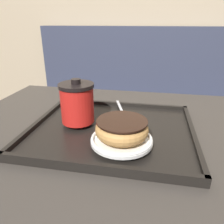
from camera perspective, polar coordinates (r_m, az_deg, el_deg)
The scene contains 7 objects.
booth_bench at distance 1.62m, azimuth 8.72°, elevation -3.94°, with size 1.59×0.44×1.00m.
cafe_table at distance 0.76m, azimuth -2.42°, elevation -15.60°, with size 0.93×0.77×0.74m.
serving_tray at distance 0.63m, azimuth 0.00°, elevation -4.74°, with size 0.46×0.39×0.02m.
coffee_cup_front at distance 0.64m, azimuth -9.08°, elevation 2.44°, with size 0.10×0.10×0.13m.
plate_with_chocolate_donut at distance 0.54m, azimuth 2.53°, elevation -7.19°, with size 0.15×0.15×0.01m.
donut_chocolate_glazed at distance 0.52m, azimuth 2.59°, elevation -4.39°, with size 0.13×0.13×0.04m.
spoon at distance 0.70m, azimuth 2.72°, elevation 0.06°, with size 0.06×0.15×0.01m.
Camera 1 is at (0.14, -0.58, 1.04)m, focal length 35.00 mm.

